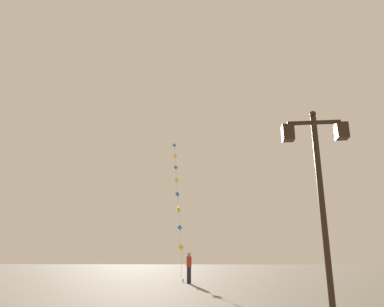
# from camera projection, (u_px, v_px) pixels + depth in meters

# --- Properties ---
(ground_plane) EXTENTS (160.00, 160.00, 0.00)m
(ground_plane) POSITION_uv_depth(u_px,v_px,m) (231.00, 284.00, 20.16)
(ground_plane) COLOR #756B5B
(twin_lantern_lamp_post) EXTENTS (1.57, 0.28, 4.89)m
(twin_lantern_lamp_post) POSITION_uv_depth(u_px,v_px,m) (318.00, 169.00, 8.57)
(twin_lantern_lamp_post) COLOR black
(twin_lantern_lamp_post) RESTS_ON ground_plane
(kite_train) EXTENTS (2.37, 9.55, 11.99)m
(kite_train) POSITION_uv_depth(u_px,v_px,m) (178.00, 195.00, 28.26)
(kite_train) COLOR brown
(kite_train) RESTS_ON ground_plane
(kite_flyer) EXTENTS (0.33, 0.63, 1.71)m
(kite_flyer) POSITION_uv_depth(u_px,v_px,m) (189.00, 267.00, 20.41)
(kite_flyer) COLOR #1E1E2D
(kite_flyer) RESTS_ON ground_plane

